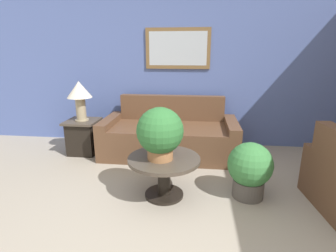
{
  "coord_description": "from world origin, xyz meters",
  "views": [
    {
      "loc": [
        0.33,
        -1.47,
        1.63
      ],
      "look_at": [
        -0.07,
        1.98,
        0.64
      ],
      "focal_mm": 28.0,
      "sensor_mm": 36.0,
      "label": 1
    }
  ],
  "objects": [
    {
      "name": "potted_plant_on_table",
      "position": [
        -0.07,
        1.2,
        0.79
      ],
      "size": [
        0.51,
        0.51,
        0.58
      ],
      "color": "#9E6B42",
      "rests_on": "coffee_table"
    },
    {
      "name": "table_lamp",
      "position": [
        -1.53,
        2.43,
        0.99
      ],
      "size": [
        0.39,
        0.39,
        0.63
      ],
      "color": "tan",
      "rests_on": "side_table"
    },
    {
      "name": "couch_main",
      "position": [
        -0.12,
        2.55,
        0.3
      ],
      "size": [
        2.13,
        0.98,
        0.91
      ],
      "color": "brown",
      "rests_on": "ground_plane"
    },
    {
      "name": "side_table",
      "position": [
        -1.53,
        2.43,
        0.28
      ],
      "size": [
        0.5,
        0.5,
        0.56
      ],
      "color": "black",
      "rests_on": "ground_plane"
    },
    {
      "name": "potted_plant_floor",
      "position": [
        0.93,
        1.33,
        0.35
      ],
      "size": [
        0.51,
        0.51,
        0.66
      ],
      "color": "#4C4742",
      "rests_on": "ground_plane"
    },
    {
      "name": "coffee_table",
      "position": [
        -0.03,
        1.24,
        0.35
      ],
      "size": [
        0.82,
        0.82,
        0.48
      ],
      "color": "black",
      "rests_on": "ground_plane"
    },
    {
      "name": "wall_back",
      "position": [
        -0.0,
        3.16,
        1.31
      ],
      "size": [
        7.39,
        0.09,
        2.6
      ],
      "color": "#5166A8",
      "rests_on": "ground_plane"
    }
  ]
}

